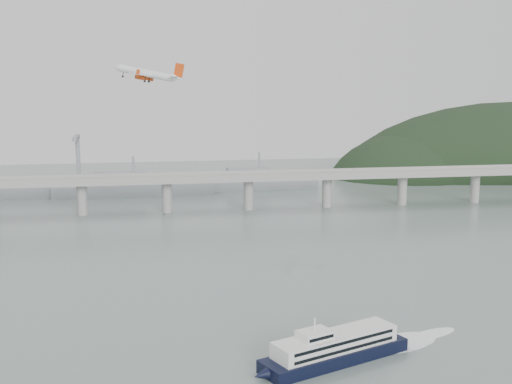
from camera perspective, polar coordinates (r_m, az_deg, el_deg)
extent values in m
plane|color=slate|center=(230.19, 2.35, -11.17)|extent=(900.00, 900.00, 0.00)
cube|color=gray|center=(417.40, -3.35, 1.14)|extent=(800.00, 22.00, 2.20)
cube|color=gray|center=(406.79, -3.19, 1.20)|extent=(800.00, 0.60, 1.80)
cube|color=gray|center=(427.45, -3.51, 1.61)|extent=(800.00, 0.60, 1.80)
cylinder|color=gray|center=(418.08, -14.30, -0.59)|extent=(6.00, 6.00, 21.00)
cylinder|color=gray|center=(416.92, -7.44, -0.40)|extent=(6.00, 6.00, 21.00)
cylinder|color=gray|center=(421.72, -0.64, -0.20)|extent=(6.00, 6.00, 21.00)
cylinder|color=gray|center=(432.30, 5.92, -0.01)|extent=(6.00, 6.00, 21.00)
cylinder|color=gray|center=(448.23, 12.09, 0.17)|extent=(6.00, 6.00, 21.00)
cylinder|color=gray|center=(468.98, 17.77, 0.34)|extent=(6.00, 6.00, 21.00)
ellipsoid|color=black|center=(633.50, 20.31, 0.00)|extent=(320.00, 150.00, 156.00)
ellipsoid|color=black|center=(581.87, 12.70, 0.16)|extent=(140.00, 110.00, 96.00)
cube|color=gray|center=(481.66, -10.12, 0.22)|extent=(110.55, 21.43, 8.00)
cube|color=gray|center=(480.66, -11.46, 1.13)|extent=(39.01, 16.73, 8.00)
cylinder|color=gray|center=(479.33, -10.18, 2.11)|extent=(1.60, 1.60, 14.00)
cube|color=gray|center=(498.86, 0.27, 0.70)|extent=(85.00, 13.60, 8.00)
cube|color=gray|center=(496.28, -0.69, 1.59)|extent=(29.75, 11.90, 8.00)
cylinder|color=gray|center=(496.61, 0.28, 2.52)|extent=(1.60, 1.60, 14.00)
cube|color=gray|center=(515.97, -14.60, 2.48)|extent=(3.00, 3.00, 40.00)
cube|color=gray|center=(504.20, -14.78, 4.37)|extent=(3.00, 28.00, 3.00)
cube|color=black|center=(205.20, 6.59, -13.35)|extent=(47.64, 28.29, 3.75)
cone|color=black|center=(191.62, 0.45, -15.01)|extent=(5.77, 5.26, 3.75)
cube|color=silver|center=(203.60, 6.61, -12.25)|extent=(39.99, 23.69, 4.69)
cube|color=black|center=(199.75, 7.49, -12.34)|extent=(33.00, 13.73, 0.94)
cube|color=black|center=(200.60, 7.47, -12.93)|extent=(33.00, 13.73, 0.94)
cube|color=black|center=(206.59, 5.78, -11.54)|extent=(33.00, 13.73, 0.94)
cube|color=black|center=(207.41, 5.77, -12.12)|extent=(33.00, 13.73, 0.94)
cube|color=silver|center=(197.97, 4.90, -11.76)|extent=(11.17, 9.65, 2.44)
cube|color=black|center=(195.52, 5.50, -12.06)|extent=(7.85, 3.32, 0.94)
cylinder|color=silver|center=(196.89, 4.91, -10.95)|extent=(0.61, 0.61, 3.75)
ellipsoid|color=white|center=(222.15, 12.00, -12.17)|extent=(30.12, 22.79, 0.19)
ellipsoid|color=white|center=(230.96, 14.39, -11.40)|extent=(21.30, 13.97, 0.19)
cylinder|color=white|center=(318.06, -9.14, 9.75)|extent=(24.65, 14.66, 7.99)
cone|color=white|center=(324.04, -11.54, 10.15)|extent=(5.28, 4.84, 3.96)
cone|color=white|center=(312.49, -6.56, 9.39)|extent=(5.96, 4.95, 4.13)
cube|color=white|center=(317.72, -9.01, 9.56)|extent=(16.55, 30.54, 2.77)
cube|color=white|center=(312.79, -6.69, 9.53)|extent=(7.05, 11.31, 1.33)
cube|color=#D33F0E|center=(312.44, -6.44, 10.05)|extent=(4.98, 2.10, 6.65)
cylinder|color=#D33F0E|center=(322.96, -8.92, 9.34)|extent=(4.70, 3.76, 2.81)
cylinder|color=black|center=(323.70, -9.24, 9.39)|extent=(1.51, 2.15, 2.14)
cube|color=white|center=(322.94, -8.90, 9.50)|extent=(2.37, 1.15, 1.52)
cylinder|color=#D33F0E|center=(313.63, -9.64, 9.41)|extent=(4.70, 3.76, 2.81)
cylinder|color=black|center=(314.40, -9.96, 9.46)|extent=(1.51, 2.15, 2.14)
cube|color=white|center=(313.61, -9.61, 9.57)|extent=(2.37, 1.15, 1.52)
cylinder|color=black|center=(319.98, -8.89, 9.25)|extent=(0.84, 0.49, 2.25)
cylinder|color=black|center=(320.01, -8.92, 9.07)|extent=(1.25, 0.77, 1.20)
cylinder|color=black|center=(315.56, -9.23, 9.28)|extent=(0.84, 0.49, 2.25)
cylinder|color=black|center=(315.59, -9.26, 9.10)|extent=(1.25, 0.77, 1.20)
cylinder|color=black|center=(322.56, -11.02, 9.60)|extent=(0.84, 0.49, 2.25)
cylinder|color=black|center=(322.59, -11.05, 9.43)|extent=(1.25, 0.77, 1.20)
cube|color=#D33F0E|center=(331.52, -7.63, 9.59)|extent=(1.81, 0.81, 2.45)
cube|color=#D33F0E|center=(302.58, -9.81, 9.84)|extent=(1.81, 0.81, 2.45)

